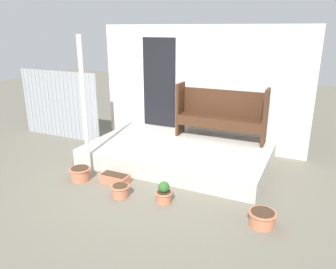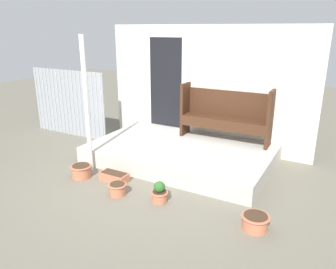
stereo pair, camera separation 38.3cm
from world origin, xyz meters
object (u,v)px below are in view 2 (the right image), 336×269
support_post (86,106)px  flower_pot_left (81,171)px  flower_pot_right (159,193)px  flower_pot_far_right (255,221)px  flower_pot_middle (117,189)px  planter_box_rect (114,177)px  bench (226,113)px

support_post → flower_pot_left: bearing=-77.0°
flower_pot_right → flower_pot_far_right: size_ratio=0.88×
flower_pot_left → flower_pot_middle: size_ratio=1.25×
flower_pot_right → planter_box_rect: size_ratio=0.68×
planter_box_rect → flower_pot_far_right: bearing=-5.1°
flower_pot_middle → support_post: bearing=152.1°
planter_box_rect → flower_pot_left: bearing=-165.8°
bench → flower_pot_right: bench is taller
flower_pot_left → planter_box_rect: flower_pot_left is taller
flower_pot_far_right → planter_box_rect: bearing=174.9°
support_post → flower_pot_right: size_ratio=7.24×
bench → flower_pot_far_right: 2.81m
bench → flower_pot_left: bearing=-129.4°
bench → flower_pot_middle: (-0.85, -2.51, -0.79)m
flower_pot_middle → planter_box_rect: (-0.35, 0.36, -0.03)m
flower_pot_far_right → planter_box_rect: (-2.50, 0.22, -0.03)m
support_post → flower_pot_middle: size_ratio=8.23×
bench → planter_box_rect: 2.59m
flower_pot_middle → flower_pot_right: 0.71m
bench → flower_pot_left: bench is taller
bench → planter_box_rect: bench is taller
support_post → flower_pot_right: (1.73, -0.41, -1.07)m
flower_pot_left → flower_pot_far_right: 3.11m
flower_pot_right → flower_pot_far_right: 1.46m
flower_pot_middle → flower_pot_far_right: flower_pot_far_right is taller
support_post → flower_pot_right: bearing=-13.4°
support_post → flower_pot_middle: support_post is taller
flower_pot_far_right → planter_box_rect: 2.51m
flower_pot_middle → planter_box_rect: bearing=134.0°
support_post → flower_pot_far_right: bearing=-7.3°
support_post → flower_pot_left: support_post is taller
support_post → planter_box_rect: support_post is taller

